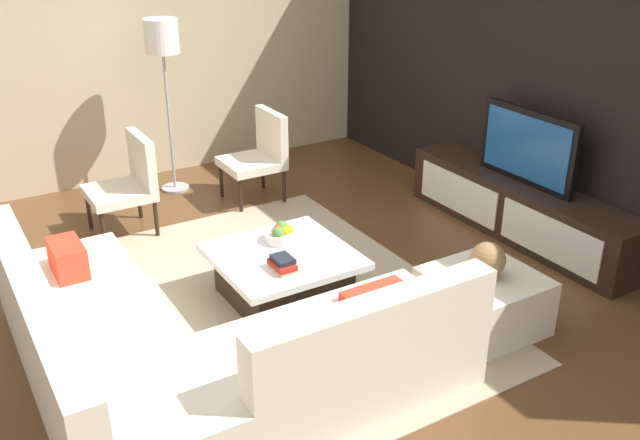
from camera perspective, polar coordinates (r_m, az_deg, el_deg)
name	(u,v)px	position (r m, az deg, el deg)	size (l,w,h in m)	color
ground_plane	(278,308)	(5.15, -3.43, -7.16)	(14.00, 14.00, 0.00)	brown
feature_wall_back	(563,74)	(6.24, 19.15, 11.18)	(6.40, 0.12, 2.80)	black
side_wall_left	(145,42)	(7.55, -14.08, 13.91)	(0.12, 5.20, 2.80)	#C6B28E
area_rug	(272,301)	(5.22, -3.94, -6.61)	(3.31, 2.46, 0.01)	tan
media_console	(520,209)	(6.37, 15.95, 0.89)	(2.37, 0.48, 0.50)	black
television	(528,147)	(6.17, 16.56, 5.73)	(1.02, 0.06, 0.64)	black
sectional_couch	(190,348)	(4.31, -10.51, -10.23)	(2.46, 2.40, 0.79)	beige
coffee_table	(283,275)	(5.16, -3.02, -4.46)	(0.95, 0.97, 0.38)	black
accent_chair_near	(129,179)	(6.34, -15.28, 3.21)	(0.55, 0.54, 0.87)	black
floor_lamp	(162,47)	(6.97, -12.71, 13.56)	(0.32, 0.32, 1.71)	#A5A5AA
ottoman	(483,301)	(4.97, 13.13, -6.44)	(0.70, 0.70, 0.40)	beige
fruit_bowl	(283,234)	(5.24, -3.07, -1.15)	(0.28, 0.28, 0.14)	silver
accent_chair_far	(260,151)	(6.86, -4.90, 5.60)	(0.53, 0.54, 0.87)	black
decorative_ball	(488,260)	(4.81, 13.49, -3.16)	(0.24, 0.24, 0.24)	#997247
book_stack	(283,264)	(4.84, -3.05, -3.59)	(0.22, 0.15, 0.09)	#CCB78C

